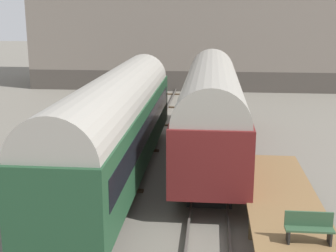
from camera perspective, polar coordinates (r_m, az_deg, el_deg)
ground_plane at (r=18.07m, az=-8.57°, el=-11.37°), size 200.00×200.00×0.00m
track_middle at (r=18.01m, az=-8.59°, el=-10.96°), size 2.60×60.00×0.26m
track_right at (r=17.53m, az=4.99°, el=-11.58°), size 2.60×60.00×0.26m
train_car_maroon at (r=24.56m, az=5.30°, el=2.63°), size 3.12×17.02×5.11m
train_car_green at (r=20.79m, az=-6.26°, el=0.59°), size 2.86×17.59×5.08m
station_platform at (r=16.58m, az=14.33°, el=-10.39°), size 2.64×12.77×1.05m
bench at (r=14.56m, az=16.81°, el=-11.64°), size 1.40×0.40×0.91m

